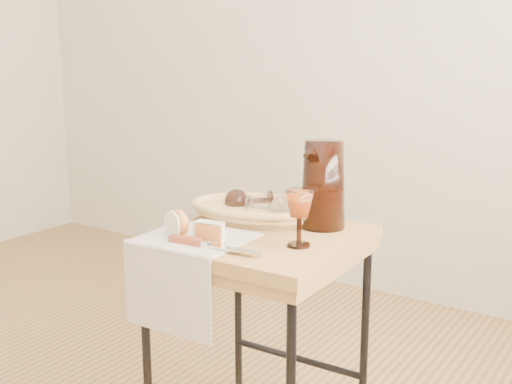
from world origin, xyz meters
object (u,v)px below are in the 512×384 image
Objects in this scene: tea_towel at (195,238)px; bread_basket at (257,211)px; pitcher at (323,184)px; wine_goblet at (299,218)px; side_table at (260,343)px; apple_half at (179,223)px; goblet_lying_a at (251,200)px; table_knife at (210,244)px; goblet_lying_b at (268,207)px.

bread_basket is at bearing 83.13° from tea_towel.
wine_goblet is at bearing -88.45° from pitcher.
side_table is 8.36× the size of apple_half.
tea_towel is at bearing 43.72° from goblet_lying_a.
tea_towel is 0.27m from bread_basket.
wine_goblet is 0.23m from table_knife.
wine_goblet reaches higher than goblet_lying_a.
goblet_lying_a is (-0.13, 0.14, 0.37)m from side_table.
goblet_lying_b reaches higher than side_table.
apple_half reaches higher than side_table.
table_knife is at bearing 58.09° from goblet_lying_a.
apple_half reaches higher than tea_towel.
tea_towel is 3.51× the size of apple_half.
apple_half is (-0.16, -0.16, 0.37)m from side_table.
tea_towel is 0.29m from goblet_lying_a.
table_knife is at bearing -120.49° from pitcher.
bread_basket reaches higher than table_knife.
tea_towel is 0.10m from table_knife.
goblet_lying_a is (-0.03, 0.02, 0.03)m from bread_basket.
tea_towel is at bearing 32.28° from apple_half.
goblet_lying_a reaches higher than side_table.
goblet_lying_b is at bearing 80.53° from apple_half.
table_knife is at bearing -0.41° from apple_half.
goblet_lying_a is 1.01× the size of goblet_lying_b.
goblet_lying_a is 0.47× the size of table_knife.
wine_goblet is 0.33m from apple_half.
goblet_lying_b is at bearing 111.50° from side_table.
table_knife is at bearing -96.81° from side_table.
wine_goblet is (0.27, -0.18, 0.03)m from goblet_lying_a.
goblet_lying_b reaches higher than apple_half.
goblet_lying_a is at bearing 101.21° from table_knife.
apple_half is (-0.30, -0.11, -0.03)m from wine_goblet.
apple_half is (-0.12, -0.26, -0.01)m from goblet_lying_b.
pitcher reaches higher than goblet_lying_b.
table_knife is at bearing -90.46° from bread_basket.
tea_towel is 1.82× the size of wine_goblet.
side_table is 2.56× the size of table_knife.
bread_basket is 0.32m from table_knife.
tea_towel is at bearing -128.26° from side_table.
side_table is 0.43m from apple_half.
bread_basket is at bearing 92.20° from apple_half.
goblet_lying_b is 0.24m from wine_goblet.
side_table is 0.39m from goblet_lying_b.
goblet_lying_a is at bearing 173.85° from pitcher.
pitcher is 0.42m from apple_half.
goblet_lying_a is 0.42× the size of pitcher.
table_knife is (0.09, -0.05, 0.01)m from tea_towel.
side_table is at bearing 48.71° from tea_towel.
bread_basket is 0.04m from goblet_lying_a.
table_knife is at bearing -32.51° from tea_towel.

